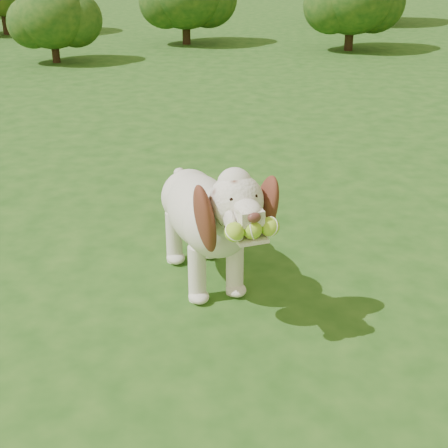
{
  "coord_description": "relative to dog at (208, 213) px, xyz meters",
  "views": [
    {
      "loc": [
        -0.15,
        -2.54,
        1.79
      ],
      "look_at": [
        -0.37,
        0.26,
        0.49
      ],
      "focal_mm": 50.0,
      "sensor_mm": 36.0,
      "label": 1
    }
  ],
  "objects": [
    {
      "name": "dog",
      "position": [
        0.0,
        0.0,
        0.0
      ],
      "size": [
        0.78,
        1.23,
        0.83
      ],
      "rotation": [
        0.0,
        0.0,
        0.41
      ],
      "color": "silver",
      "rests_on": "ground"
    },
    {
      "name": "ground",
      "position": [
        0.47,
        -0.5,
        -0.44
      ],
      "size": [
        80.0,
        80.0,
        0.0
      ],
      "primitive_type": "plane",
      "color": "#1C4714",
      "rests_on": "ground"
    },
    {
      "name": "shrub_a",
      "position": [
        -3.03,
        6.56,
        0.24
      ],
      "size": [
        1.13,
        1.13,
        1.17
      ],
      "color": "#382314",
      "rests_on": "ground"
    }
  ]
}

